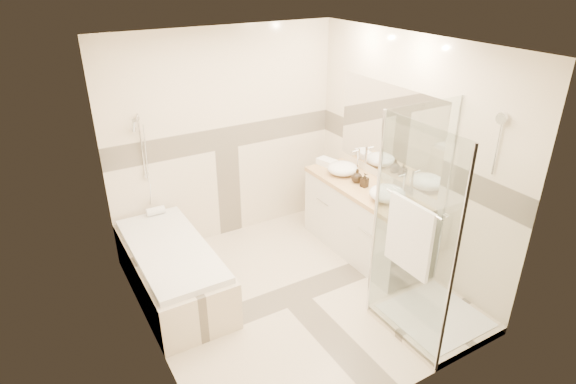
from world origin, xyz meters
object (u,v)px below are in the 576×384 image
vanity (363,219)px  shower_enclosure (425,278)px  bathtub (172,268)px  vessel_sink_near (343,168)px  amenity_bottle_b (357,176)px  vessel_sink_far (387,193)px  amenity_bottle_a (365,180)px

vanity → shower_enclosure: shower_enclosure is taller
bathtub → vanity: vanity is taller
vessel_sink_near → amenity_bottle_b: (0.00, -0.27, 0.01)m
shower_enclosure → amenity_bottle_b: bearing=79.0°
vessel_sink_near → vessel_sink_far: bearing=-90.0°
vessel_sink_far → amenity_bottle_b: 0.51m
vessel_sink_far → amenity_bottle_b: amenity_bottle_b is taller
amenity_bottle_a → bathtub: bearing=170.5°
vessel_sink_far → amenity_bottle_a: bearing=90.0°
bathtub → amenity_bottle_a: amenity_bottle_a is taller
vessel_sink_near → bathtub: bearing=-178.7°
vanity → shower_enclosure: (-0.29, -1.27, 0.08)m
amenity_bottle_a → vanity: bearing=17.0°
bathtub → shower_enclosure: size_ratio=0.83×
amenity_bottle_b → vessel_sink_near: bearing=90.0°
shower_enclosure → amenity_bottle_a: size_ratio=12.82×
vanity → vessel_sink_far: 0.63m
shower_enclosure → amenity_bottle_a: (0.27, 1.26, 0.42)m
shower_enclosure → amenity_bottle_b: size_ratio=12.69×
vessel_sink_near → vessel_sink_far: 0.78m
shower_enclosure → amenity_bottle_a: shower_enclosure is taller
vanity → vessel_sink_near: size_ratio=4.53×
vessel_sink_near → vessel_sink_far: size_ratio=0.95×
amenity_bottle_a → amenity_bottle_b: (0.00, 0.14, 0.00)m
vessel_sink_far → bathtub: bearing=161.1°
bathtub → amenity_bottle_b: amenity_bottle_b is taller
bathtub → vessel_sink_near: size_ratio=4.76×
amenity_bottle_a → vessel_sink_far: bearing=-90.0°
amenity_bottle_a → amenity_bottle_b: size_ratio=0.99×
vanity → amenity_bottle_b: 0.52m
vessel_sink_near → amenity_bottle_b: 0.27m
shower_enclosure → amenity_bottle_b: (0.27, 1.40, 0.43)m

